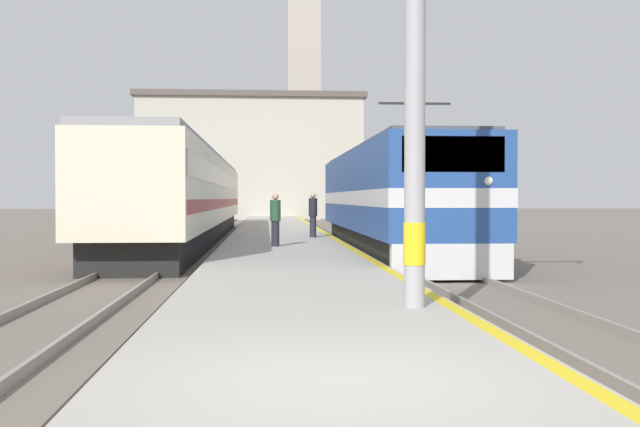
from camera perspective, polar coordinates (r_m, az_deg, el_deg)
The scene contains 10 objects.
ground_plane at distance 36.37m, azimuth -3.15°, elevation -1.85°, with size 200.00×200.00×0.00m, color #70665B.
platform at distance 31.37m, azimuth -2.98°, elevation -1.99°, with size 4.27×140.00×0.37m.
rail_track_near at distance 31.65m, azimuth 3.40°, elevation -2.24°, with size 2.83×140.00×0.16m.
rail_track_far at distance 31.55m, azimuth -10.14°, elevation -2.27°, with size 2.83×140.00×0.16m.
locomotive_train at distance 25.38m, azimuth 5.27°, elevation 1.04°, with size 2.92×17.58×4.59m.
passenger_train at distance 33.56m, azimuth -9.78°, elevation 1.36°, with size 2.92×32.32×3.76m.
person_on_platform at distance 24.01m, azimuth -3.42°, elevation -0.37°, with size 0.34×0.34×1.71m.
second_waiting_passenger at distance 29.48m, azimuth -0.54°, elevation -0.01°, with size 0.34×0.34×1.77m.
clock_tower at distance 79.28m, azimuth -1.27°, elevation 11.43°, with size 4.22×4.22×30.57m.
station_building at distance 68.74m, azimuth -5.27°, elevation 4.29°, with size 20.44×7.35×11.27m.
Camera 1 is at (-0.65, -6.32, 1.91)m, focal length 42.00 mm.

